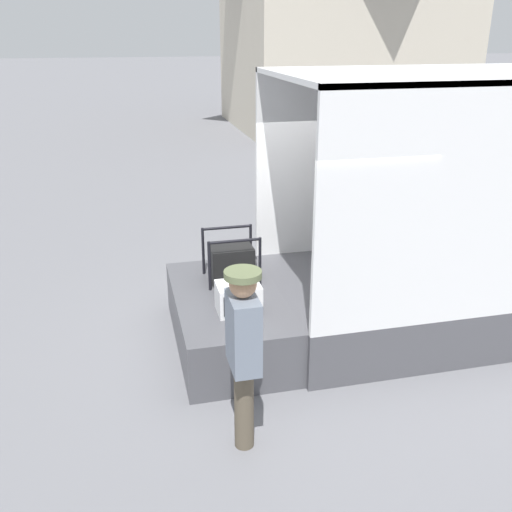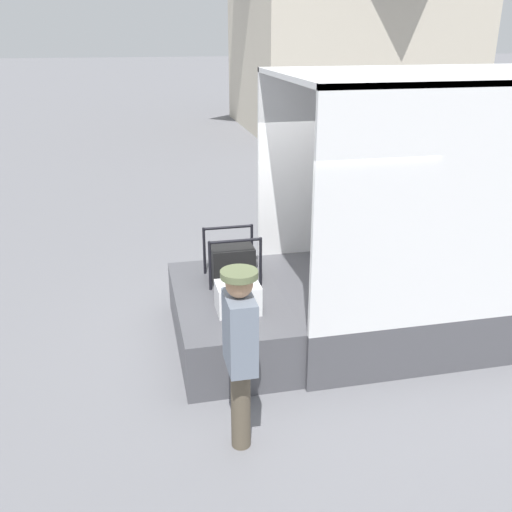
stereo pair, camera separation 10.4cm
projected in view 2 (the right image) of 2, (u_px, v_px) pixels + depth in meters
The scene contains 6 objects.
ground_plane at pixel (278, 337), 7.20m from camera, with size 160.00×160.00×0.00m, color slate.
tailgate_deck at pixel (229, 319), 6.96m from camera, with size 1.27×2.31×0.66m, color #4C4C51.
microwave at pixel (238, 298), 6.37m from camera, with size 0.48×0.39×0.33m.
portable_generator at pixel (233, 262), 7.18m from camera, with size 0.66×0.55×0.63m.
worker_person at pixel (240, 343), 4.94m from camera, with size 0.32×0.44×1.77m.
house_backdrop at pixel (348, 10), 21.25m from camera, with size 8.15×8.02×8.40m.
Camera 2 is at (-1.64, -6.10, 3.62)m, focal length 40.00 mm.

